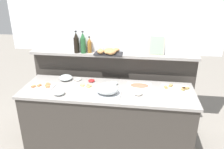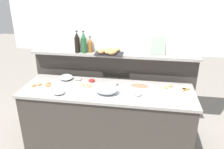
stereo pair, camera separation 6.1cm
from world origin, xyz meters
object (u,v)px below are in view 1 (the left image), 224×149
(glass_bowl_medium, at_px, (114,83))
(wine_bottle_dark, at_px, (76,43))
(condiment_bowl_dark, at_px, (91,81))
(condiment_bowl_red, at_px, (78,79))
(salt_shaker, at_px, (173,53))
(framed_picture, at_px, (157,45))
(glass_bowl_small, at_px, (59,93))
(serving_cloche, at_px, (107,89))
(glass_bowl_large, at_px, (66,78))
(serving_tongs, at_px, (149,96))
(vinegar_bottle_amber, at_px, (90,46))
(bread_basket, at_px, (109,52))
(condiment_bowl_cream, at_px, (138,94))
(sandwich_platter_front, at_px, (42,86))
(pepper_shaker, at_px, (176,53))
(sandwich_platter_rear, at_px, (176,88))
(cold_cuts_platter, at_px, (139,86))
(wine_bottle_green, at_px, (83,43))
(sandwich_platter_side, at_px, (84,87))

(glass_bowl_medium, height_order, wine_bottle_dark, wine_bottle_dark)
(condiment_bowl_dark, relative_size, condiment_bowl_red, 0.97)
(salt_shaker, height_order, framed_picture, framed_picture)
(glass_bowl_small, relative_size, wine_bottle_dark, 0.45)
(serving_cloche, xyz_separation_m, condiment_bowl_dark, (-0.28, 0.36, -0.06))
(condiment_bowl_dark, height_order, condiment_bowl_red, same)
(glass_bowl_large, distance_m, serving_tongs, 1.22)
(condiment_bowl_dark, xyz_separation_m, vinegar_bottle_amber, (-0.07, 0.25, 0.44))
(glass_bowl_small, bearing_deg, salt_shaker, 25.53)
(bread_basket, bearing_deg, condiment_bowl_cream, -49.65)
(condiment_bowl_red, bearing_deg, sandwich_platter_front, -145.79)
(bread_basket, bearing_deg, pepper_shaker, 2.00)
(sandwich_platter_rear, distance_m, serving_cloche, 0.92)
(framed_picture, bearing_deg, sandwich_platter_front, -160.15)
(sandwich_platter_rear, xyz_separation_m, cold_cuts_platter, (-0.48, 0.00, -0.00))
(serving_tongs, relative_size, framed_picture, 0.69)
(sandwich_platter_rear, xyz_separation_m, bread_basket, (-0.93, 0.28, 0.37))
(sandwich_platter_front, xyz_separation_m, condiment_bowl_red, (0.41, 0.28, 0.01))
(sandwich_platter_front, xyz_separation_m, pepper_shaker, (1.76, 0.50, 0.38))
(wine_bottle_green, distance_m, salt_shaker, 1.26)
(sandwich_platter_front, bearing_deg, serving_cloche, -6.17)
(sandwich_platter_front, distance_m, vinegar_bottle_amber, 0.87)
(pepper_shaker, bearing_deg, sandwich_platter_front, -164.09)
(sandwich_platter_side, bearing_deg, sandwich_platter_rear, 6.88)
(sandwich_platter_side, xyz_separation_m, condiment_bowl_dark, (0.05, 0.21, 0.01))
(glass_bowl_medium, xyz_separation_m, serving_tongs, (0.48, -0.27, -0.02))
(sandwich_platter_rear, bearing_deg, glass_bowl_small, -165.96)
(sandwich_platter_front, relative_size, condiment_bowl_cream, 3.36)
(bread_basket, bearing_deg, framed_picture, 6.12)
(glass_bowl_medium, bearing_deg, pepper_shaker, 19.72)
(cold_cuts_platter, height_order, wine_bottle_green, wine_bottle_green)
(glass_bowl_small, height_order, condiment_bowl_red, glass_bowl_small)
(glass_bowl_medium, distance_m, glass_bowl_small, 0.74)
(sandwich_platter_side, distance_m, vinegar_bottle_amber, 0.64)
(condiment_bowl_cream, bearing_deg, sandwich_platter_rear, 26.35)
(glass_bowl_large, bearing_deg, sandwich_platter_front, -131.89)
(condiment_bowl_cream, distance_m, wine_bottle_green, 1.08)
(cold_cuts_platter, distance_m, salt_shaker, 0.65)
(cold_cuts_platter, distance_m, wine_bottle_dark, 1.08)
(vinegar_bottle_amber, bearing_deg, sandwich_platter_side, -88.04)
(sandwich_platter_front, bearing_deg, framed_picture, 19.85)
(glass_bowl_medium, height_order, condiment_bowl_dark, glass_bowl_medium)
(salt_shaker, xyz_separation_m, bread_basket, (-0.88, -0.03, -0.01))
(glass_bowl_large, relative_size, vinegar_bottle_amber, 0.78)
(pepper_shaker, bearing_deg, wine_bottle_green, -179.00)
(serving_tongs, xyz_separation_m, wine_bottle_dark, (-1.05, 0.55, 0.49))
(glass_bowl_large, relative_size, condiment_bowl_dark, 2.01)
(condiment_bowl_dark, height_order, wine_bottle_green, wine_bottle_green)
(condiment_bowl_cream, xyz_separation_m, bread_basket, (-0.44, 0.52, 0.37))
(serving_cloche, distance_m, glass_bowl_small, 0.60)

